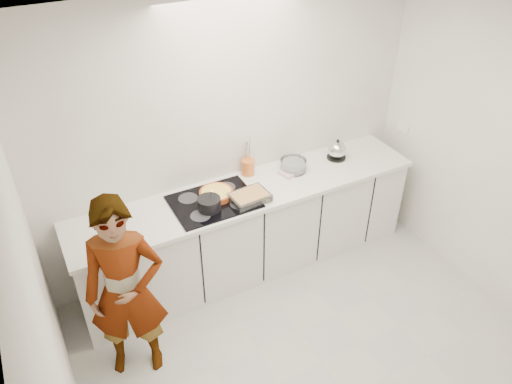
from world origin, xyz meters
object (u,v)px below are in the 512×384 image
saucepan (209,204)px  utensil_crock (248,167)px  hob (214,202)px  kettle (337,150)px  baking_dish (249,197)px  mixing_bowl (293,165)px  cook (126,292)px  tart_dish (216,193)px

saucepan → utensil_crock: (0.54, 0.35, 0.01)m
hob → utensil_crock: utensil_crock is taller
kettle → hob: bearing=-175.3°
utensil_crock → baking_dish: bearing=-115.4°
kettle → utensil_crock: size_ratio=1.39×
mixing_bowl → baking_dish: bearing=-156.9°
baking_dish → utensil_crock: bearing=64.6°
baking_dish → mixing_bowl: mixing_bowl is taller
hob → baking_dish: 0.31m
utensil_crock → cook: (-1.41, -0.82, -0.19)m
mixing_bowl → utensil_crock: 0.43m
kettle → cook: bearing=-163.7°
mixing_bowl → kettle: (0.49, -0.01, 0.04)m
mixing_bowl → kettle: kettle is taller
kettle → cook: size_ratio=0.13×
baking_dish → utensil_crock: size_ratio=2.29×
mixing_bowl → cook: size_ratio=0.17×
hob → cook: bearing=-149.4°
tart_dish → utensil_crock: bearing=26.1°
saucepan → cook: bearing=-151.6°
tart_dish → cook: (-0.99, -0.62, -0.15)m
saucepan → mixing_bowl: 0.97m
hob → utensil_crock: 0.54m
saucepan → kettle: bearing=8.0°
hob → kettle: size_ratio=3.44×
cook → kettle: bearing=35.1°
tart_dish → hob: bearing=-131.2°
saucepan → baking_dish: (0.36, -0.04, -0.02)m
utensil_crock → cook: 1.64m
tart_dish → saucepan: (-0.13, -0.15, 0.03)m
hob → kettle: (1.36, 0.11, 0.08)m
hob → cook: 1.10m
tart_dish → baking_dish: bearing=-40.2°
saucepan → kettle: kettle is taller
mixing_bowl → cook: 1.94m
saucepan → baking_dish: saucepan is taller
kettle → mixing_bowl: bearing=179.0°
tart_dish → utensil_crock: (0.41, 0.20, 0.03)m
utensil_crock → mixing_bowl: bearing=-19.2°
hob → kettle: 1.37m
mixing_bowl → utensil_crock: size_ratio=1.75×
tart_dish → cook: 1.18m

